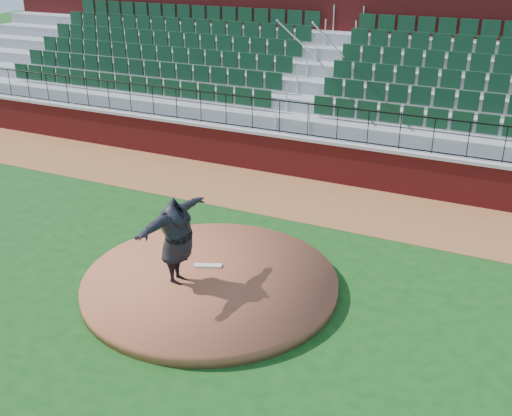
{
  "coord_description": "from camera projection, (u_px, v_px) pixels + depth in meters",
  "views": [
    {
      "loc": [
        5.35,
        -9.65,
        6.74
      ],
      "look_at": [
        0.0,
        1.5,
        1.3
      ],
      "focal_mm": 42.92,
      "sensor_mm": 36.0,
      "label": 1
    }
  ],
  "objects": [
    {
      "name": "wall_cap",
      "position": [
        336.0,
        142.0,
        18.07
      ],
      "size": [
        34.0,
        0.45,
        0.1
      ],
      "primitive_type": "cube",
      "color": "#B7B7B7",
      "rests_on": "field_wall"
    },
    {
      "name": "concourse_wall",
      "position": [
        388.0,
        60.0,
        22.03
      ],
      "size": [
        34.0,
        0.5,
        5.5
      ],
      "primitive_type": "cube",
      "color": "maroon",
      "rests_on": "ground"
    },
    {
      "name": "field_wall",
      "position": [
        335.0,
        163.0,
        18.33
      ],
      "size": [
        34.0,
        0.35,
        1.2
      ],
      "primitive_type": "cube",
      "color": "maroon",
      "rests_on": "ground"
    },
    {
      "name": "pitcher",
      "position": [
        177.0,
        241.0,
        12.29
      ],
      "size": [
        0.69,
        2.31,
        1.87
      ],
      "primitive_type": "imported",
      "rotation": [
        0.0,
        0.0,
        1.54
      ],
      "color": "black",
      "rests_on": "pitchers_mound"
    },
    {
      "name": "pitchers_mound",
      "position": [
        210.0,
        283.0,
        12.86
      ],
      "size": [
        5.35,
        5.35,
        0.25
      ],
      "primitive_type": "cylinder",
      "color": "brown",
      "rests_on": "ground"
    },
    {
      "name": "warning_track",
      "position": [
        316.0,
        200.0,
        17.25
      ],
      "size": [
        34.0,
        3.2,
        0.01
      ],
      "primitive_type": "cube",
      "color": "brown",
      "rests_on": "ground"
    },
    {
      "name": "seating_stands",
      "position": [
        365.0,
        88.0,
        19.9
      ],
      "size": [
        34.0,
        5.1,
        4.6
      ],
      "primitive_type": null,
      "color": "gray",
      "rests_on": "ground"
    },
    {
      "name": "wall_railing",
      "position": [
        337.0,
        124.0,
        17.85
      ],
      "size": [
        34.0,
        0.05,
        1.0
      ],
      "primitive_type": null,
      "color": "black",
      "rests_on": "wall_cap"
    },
    {
      "name": "ground",
      "position": [
        225.0,
        291.0,
        12.8
      ],
      "size": [
        90.0,
        90.0,
        0.0
      ],
      "primitive_type": "plane",
      "color": "#124113",
      "rests_on": "ground"
    },
    {
      "name": "pitching_rubber",
      "position": [
        208.0,
        266.0,
        13.23
      ],
      "size": [
        0.61,
        0.37,
        0.04
      ],
      "primitive_type": "cube",
      "rotation": [
        0.0,
        0.0,
        0.4
      ],
      "color": "silver",
      "rests_on": "pitchers_mound"
    }
  ]
}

